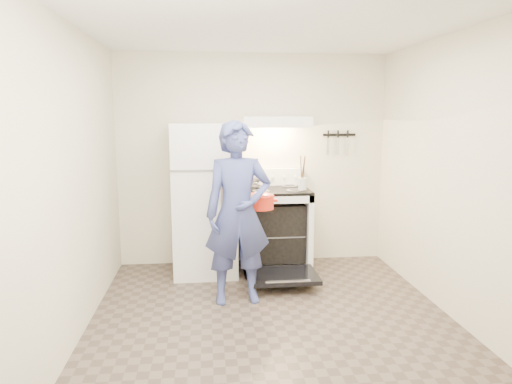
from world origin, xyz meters
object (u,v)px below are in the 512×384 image
(stove_body, at_px, (275,230))
(dutch_oven, at_px, (260,202))
(person, at_px, (238,213))
(tea_kettle, at_px, (253,177))
(refrigerator, at_px, (205,199))

(stove_body, relative_size, dutch_oven, 2.67)
(person, distance_m, dutch_oven, 0.32)
(person, height_order, dutch_oven, person)
(tea_kettle, bearing_deg, dutch_oven, -90.50)
(stove_body, bearing_deg, dutch_oven, -111.01)
(refrigerator, distance_m, dutch_oven, 0.86)
(refrigerator, relative_size, stove_body, 1.85)
(dutch_oven, bearing_deg, person, -137.68)
(stove_body, distance_m, tea_kettle, 0.68)
(tea_kettle, bearing_deg, stove_body, -15.71)
(stove_body, bearing_deg, tea_kettle, 164.29)
(tea_kettle, xyz_separation_m, person, (-0.24, -0.97, -0.21))
(stove_body, xyz_separation_m, tea_kettle, (-0.26, 0.07, 0.62))
(person, relative_size, dutch_oven, 5.05)
(tea_kettle, distance_m, person, 1.02)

